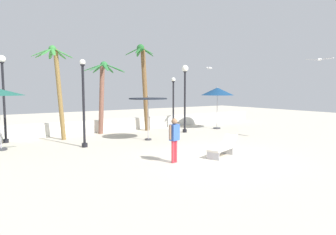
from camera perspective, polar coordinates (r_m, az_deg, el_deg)
ground_plane at (r=12.89m, az=8.44°, el=-7.38°), size 56.00×56.00×0.00m
boundary_wall at (r=20.72m, az=-9.68°, el=-1.38°), size 25.20×0.30×0.82m
patio_umbrella_0 at (r=21.72m, az=9.30°, el=4.83°), size 2.30×2.30×2.97m
patio_umbrella_2 at (r=16.66m, az=-3.80°, el=3.20°), size 2.10×2.10×2.47m
palm_tree_0 at (r=19.54m, az=-12.23°, el=5.62°), size 2.74×2.80×4.56m
palm_tree_1 at (r=17.68m, az=-20.18°, el=6.74°), size 2.20×2.19×5.18m
palm_tree_2 at (r=20.48m, az=-4.57°, el=7.16°), size 1.97×2.08×5.78m
lamp_post_0 at (r=17.97m, az=-28.63°, el=4.71°), size 0.38×0.38×4.57m
lamp_post_1 at (r=19.62m, az=3.21°, el=5.73°), size 0.43×0.43×4.36m
lamp_post_2 at (r=15.15m, az=-15.64°, el=2.87°), size 0.28×0.28×4.25m
lamp_post_3 at (r=22.11m, az=1.01°, el=3.28°), size 0.30×0.30×3.66m
lounge_chair_0 at (r=13.10m, az=10.33°, el=-5.46°), size 1.96×1.15×0.84m
guest_0 at (r=11.60m, az=1.21°, el=-3.46°), size 0.55×0.32×1.73m
seagull_0 at (r=20.72m, az=7.81°, el=9.25°), size 0.87×0.97×0.14m
seagull_2 at (r=17.73m, az=26.67°, el=9.78°), size 0.38×1.37×0.14m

